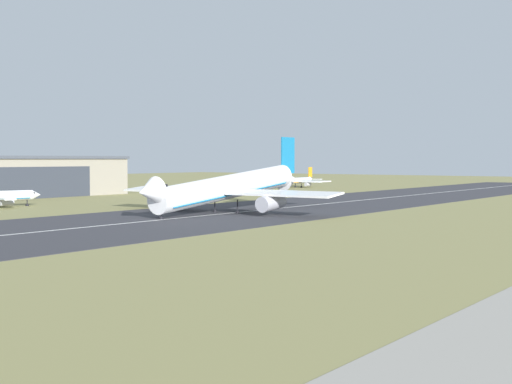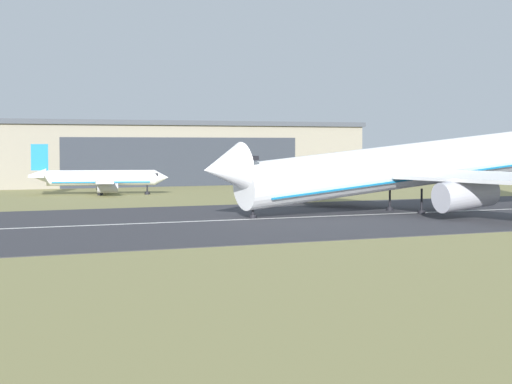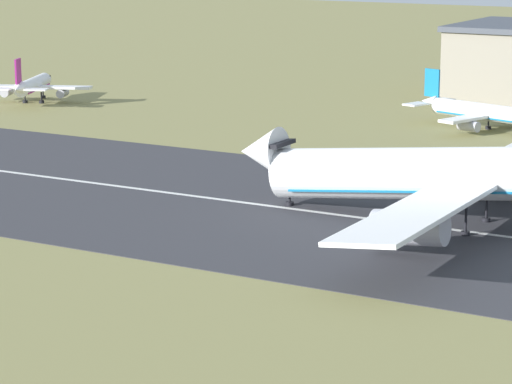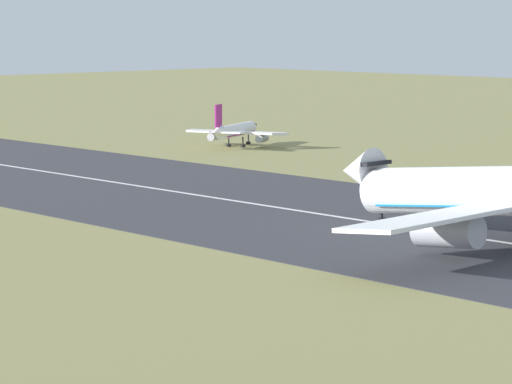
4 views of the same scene
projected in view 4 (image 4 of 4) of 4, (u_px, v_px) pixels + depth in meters
runway_strip at (415, 229)px, 129.16m from camera, size 487.36×46.71×0.06m
runway_centreline at (415, 229)px, 129.16m from camera, size 438.63×0.70×0.01m
airplane_parked_centre at (236, 131)px, 214.47m from camera, size 18.33×18.76×8.02m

